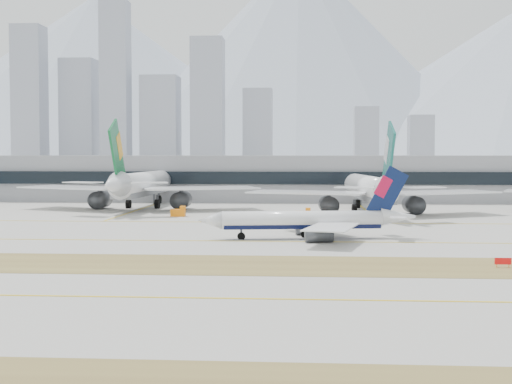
# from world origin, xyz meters

# --- Properties ---
(ground) EXTENTS (3000.00, 3000.00, 0.00)m
(ground) POSITION_xyz_m (0.00, 0.00, 0.00)
(ground) COLOR #A5A29B
(ground) RESTS_ON ground
(apron_markings) EXTENTS (360.00, 122.22, 0.06)m
(apron_markings) POSITION_xyz_m (0.00, -53.95, 0.02)
(apron_markings) COLOR brown
(apron_markings) RESTS_ON ground
(taxiing_airliner) EXTENTS (40.01, 34.46, 13.47)m
(taxiing_airliner) POSITION_xyz_m (15.25, -0.41, 3.25)
(taxiing_airliner) COLOR white
(taxiing_airliner) RESTS_ON ground
(widebody_eva) EXTENTS (68.76, 67.13, 24.51)m
(widebody_eva) POSITION_xyz_m (-31.81, 68.97, 6.52)
(widebody_eva) COLOR white
(widebody_eva) RESTS_ON ground
(widebody_cathay) EXTENTS (64.69, 63.54, 23.14)m
(widebody_cathay) POSITION_xyz_m (31.17, 55.55, 6.15)
(widebody_cathay) COLOR white
(widebody_cathay) RESTS_ON ground
(terminal) EXTENTS (280.00, 43.10, 15.00)m
(terminal) POSITION_xyz_m (0.00, 114.84, 7.50)
(terminal) COLOR gray
(terminal) RESTS_ON ground
(hold_sign_right) EXTENTS (2.20, 0.15, 1.35)m
(hold_sign_right) POSITION_xyz_m (40.99, -32.00, 0.88)
(hold_sign_right) COLOR red
(hold_sign_right) RESTS_ON ground
(gse_c) EXTENTS (3.55, 2.00, 2.60)m
(gse_c) POSITION_xyz_m (14.01, 40.22, 1.05)
(gse_c) COLOR orange
(gse_c) RESTS_ON ground
(gse_b) EXTENTS (3.55, 2.00, 2.60)m
(gse_b) POSITION_xyz_m (-16.81, 44.14, 1.05)
(gse_b) COLOR orange
(gse_b) RESTS_ON ground
(city_skyline) EXTENTS (342.00, 49.80, 140.00)m
(city_skyline) POSITION_xyz_m (-106.76, 453.42, 49.80)
(city_skyline) COLOR #9297A6
(city_skyline) RESTS_ON ground
(mountain_ridge) EXTENTS (2830.00, 1120.00, 470.00)m
(mountain_ridge) POSITION_xyz_m (33.00, 1404.14, 181.85)
(mountain_ridge) COLOR #9EA8B7
(mountain_ridge) RESTS_ON ground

